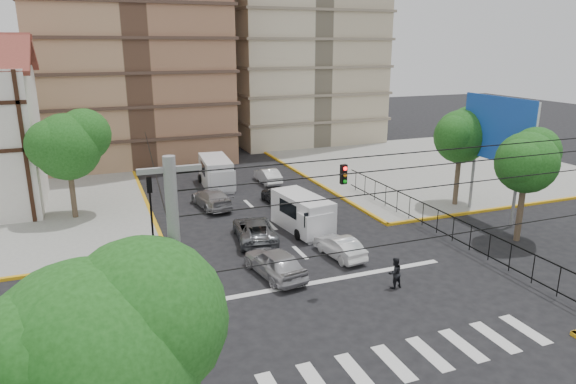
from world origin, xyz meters
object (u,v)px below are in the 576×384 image
van_left_lane (217,174)px  pedestrian_crosswalk (395,273)px  van_right_lane (304,215)px  car_white_front_right (339,247)px  car_silver_front_left (275,262)px  traffic_light_nw (150,202)px

van_left_lane → pedestrian_crosswalk: 21.40m
van_right_lane → car_white_front_right: size_ratio=1.42×
pedestrian_crosswalk → car_white_front_right: bearing=-86.2°
van_left_lane → car_white_front_right: van_left_lane is taller
van_right_lane → car_silver_front_left: 6.80m
van_left_lane → car_white_front_right: (2.90, -16.71, -0.57)m
traffic_light_nw → car_white_front_right: (9.61, -4.13, -2.50)m
van_right_lane → van_left_lane: bearing=94.5°
van_right_lane → car_white_front_right: 4.56m
van_right_lane → pedestrian_crosswalk: 8.96m
car_silver_front_left → van_right_lane: bearing=-134.9°
traffic_light_nw → van_right_lane: size_ratio=0.84×
car_white_front_right → pedestrian_crosswalk: size_ratio=2.36×
van_left_lane → pedestrian_crosswalk: (3.67, -21.07, -0.39)m
traffic_light_nw → van_left_lane: 14.39m
van_right_lane → pedestrian_crosswalk: size_ratio=3.35×
car_white_front_right → pedestrian_crosswalk: bearing=93.3°
car_silver_front_left → pedestrian_crosswalk: 6.01m
traffic_light_nw → car_white_front_right: traffic_light_nw is taller
van_right_lane → pedestrian_crosswalk: (1.00, -8.90, -0.32)m
van_right_lane → van_left_lane: 12.47m
van_right_lane → van_left_lane: size_ratio=0.95×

